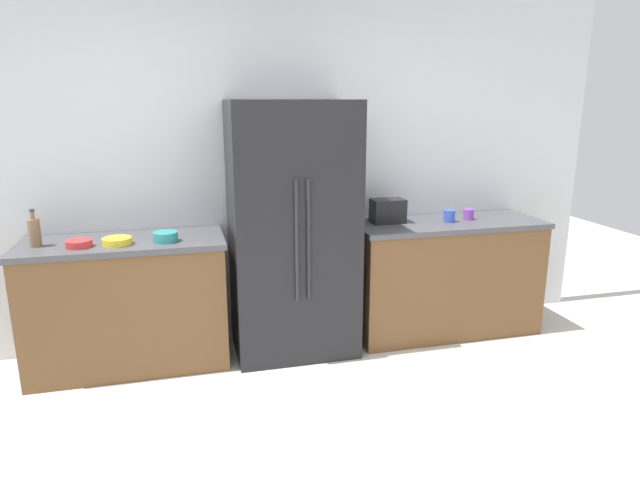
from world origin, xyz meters
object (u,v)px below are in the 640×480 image
(refrigerator, at_px, (293,231))
(bottle_a, at_px, (35,232))
(bowl_a, at_px, (117,241))
(toaster, at_px, (388,211))
(bowl_c, at_px, (79,244))
(cup_b, at_px, (468,214))
(bowl_b, at_px, (165,237))
(cup_a, at_px, (449,216))

(refrigerator, distance_m, bottle_a, 1.70)
(bottle_a, relative_size, bowl_a, 1.31)
(toaster, height_order, bottle_a, bottle_a)
(bowl_c, bearing_deg, cup_b, 2.60)
(toaster, bearing_deg, cup_b, -4.84)
(bottle_a, distance_m, bowl_b, 0.82)
(cup_a, distance_m, bowl_a, 2.43)
(cup_a, relative_size, bowl_c, 0.57)
(refrigerator, distance_m, bowl_b, 0.89)
(bottle_a, distance_m, bowl_a, 0.52)
(toaster, height_order, bowl_c, toaster)
(toaster, relative_size, cup_a, 2.71)
(toaster, xyz_separation_m, bottle_a, (-2.46, -0.10, 0.00))
(toaster, height_order, bowl_a, toaster)
(cup_b, distance_m, bowl_c, 2.86)
(cup_b, bearing_deg, toaster, 175.16)
(bowl_a, bearing_deg, bottle_a, 170.41)
(bottle_a, relative_size, cup_a, 2.63)
(cup_b, bearing_deg, bottle_a, -179.20)
(refrigerator, relative_size, toaster, 7.26)
(cup_b, bearing_deg, bowl_a, -177.19)
(refrigerator, bearing_deg, toaster, 7.56)
(bowl_a, bearing_deg, cup_a, 2.05)
(refrigerator, relative_size, bowl_a, 9.76)
(bottle_a, bearing_deg, bowl_c, -17.57)
(cup_b, relative_size, bowl_c, 0.51)
(toaster, bearing_deg, refrigerator, -172.44)
(bottle_a, bearing_deg, cup_a, 0.04)
(refrigerator, bearing_deg, cup_b, 1.85)
(bottle_a, xyz_separation_m, cup_a, (2.94, 0.00, -0.05))
(bowl_c, bearing_deg, bowl_b, 0.67)
(cup_a, bearing_deg, refrigerator, -179.80)
(refrigerator, xyz_separation_m, cup_b, (1.43, 0.05, 0.04))
(refrigerator, height_order, bowl_a, refrigerator)
(bottle_a, distance_m, cup_a, 2.94)
(cup_a, relative_size, cup_b, 1.12)
(cup_a, relative_size, bowl_a, 0.50)
(bowl_b, bearing_deg, cup_b, 3.05)
(bottle_a, height_order, cup_a, bottle_a)
(bowl_a, bearing_deg, toaster, 5.38)
(toaster, xyz_separation_m, bowl_c, (-2.19, -0.19, -0.07))
(toaster, xyz_separation_m, bowl_b, (-1.65, -0.18, -0.06))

